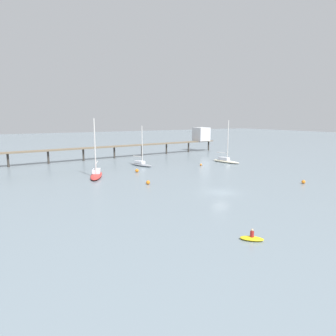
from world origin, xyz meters
TOP-DOWN VIEW (x-y plane):
  - ground_plane at (0.00, 0.00)m, footprint 400.00×400.00m
  - pier at (19.02, 47.19)m, footprint 73.66×8.95m
  - sailboat_gray at (0.63, 29.70)m, footprint 3.66×7.21m
  - sailboat_cream at (21.63, 23.50)m, footprint 3.39×8.29m
  - sailboat_red at (-12.80, 21.80)m, footprint 5.33×9.03m
  - dinghy_yellow at (-9.67, -15.83)m, footprint 2.27×2.28m
  - mooring_buoy_inner at (-7.17, 10.70)m, footprint 0.69×0.69m
  - mooring_buoy_mid at (-3.90, 22.29)m, footprint 0.75×0.75m
  - mooring_buoy_outer at (12.93, 22.37)m, footprint 0.50×0.50m
  - mooring_buoy_near at (16.51, -2.65)m, footprint 0.65×0.65m

SIDE VIEW (x-z plane):
  - ground_plane at x=0.00m, z-range 0.00..0.00m
  - dinghy_yellow at x=-9.67m, z-range -0.34..0.80m
  - mooring_buoy_outer at x=12.93m, z-range 0.00..0.50m
  - mooring_buoy_near at x=16.51m, z-range 0.00..0.65m
  - mooring_buoy_inner at x=-7.17m, z-range 0.00..0.69m
  - mooring_buoy_mid at x=-3.90m, z-range 0.00..0.75m
  - sailboat_gray at x=0.63m, z-range -4.15..5.37m
  - sailboat_red at x=-12.80m, z-range -4.98..6.33m
  - sailboat_cream at x=21.63m, z-range -4.72..6.07m
  - pier at x=19.02m, z-range 0.68..8.70m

